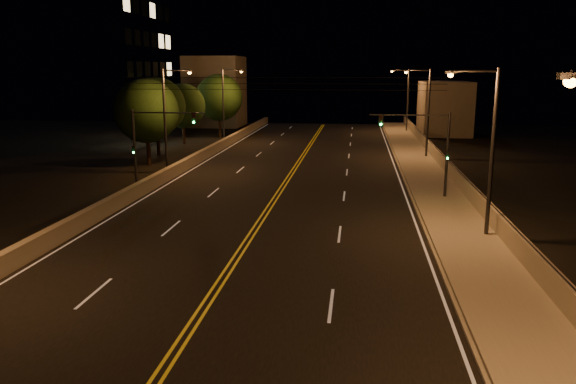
# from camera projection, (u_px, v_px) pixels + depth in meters

# --- Properties ---
(road) EXTENTS (18.00, 120.00, 0.02)m
(road) POSITION_uv_depth(u_px,v_px,m) (256.00, 229.00, 29.99)
(road) COLOR black
(road) RESTS_ON ground
(sidewalk) EXTENTS (3.60, 120.00, 0.30)m
(sidewalk) POSITION_uv_depth(u_px,v_px,m) (463.00, 233.00, 28.66)
(sidewalk) COLOR #9B9682
(sidewalk) RESTS_ON ground
(curb) EXTENTS (0.14, 120.00, 0.15)m
(curb) POSITION_uv_depth(u_px,v_px,m) (426.00, 233.00, 28.90)
(curb) COLOR #9B9682
(curb) RESTS_ON ground
(parapet_wall) EXTENTS (0.30, 120.00, 1.00)m
(parapet_wall) POSITION_uv_depth(u_px,v_px,m) (498.00, 222.00, 28.32)
(parapet_wall) COLOR gray
(parapet_wall) RESTS_ON sidewalk
(jersey_barrier) EXTENTS (0.45, 120.00, 0.94)m
(jersey_barrier) POSITION_uv_depth(u_px,v_px,m) (93.00, 215.00, 30.99)
(jersey_barrier) COLOR gray
(jersey_barrier) RESTS_ON ground
(distant_building_right) EXTENTS (6.00, 10.00, 6.81)m
(distant_building_right) POSITION_uv_depth(u_px,v_px,m) (444.00, 108.00, 73.68)
(distant_building_right) COLOR gray
(distant_building_right) RESTS_ON ground
(distant_building_left) EXTENTS (8.00, 8.00, 10.23)m
(distant_building_left) POSITION_uv_depth(u_px,v_px,m) (215.00, 92.00, 83.82)
(distant_building_left) COLOR gray
(distant_building_left) RESTS_ON ground
(parapet_rail) EXTENTS (0.06, 120.00, 0.06)m
(parapet_rail) POSITION_uv_depth(u_px,v_px,m) (499.00, 212.00, 28.21)
(parapet_rail) COLOR black
(parapet_rail) RESTS_ON parapet_wall
(lane_markings) EXTENTS (17.32, 116.00, 0.00)m
(lane_markings) POSITION_uv_depth(u_px,v_px,m) (255.00, 229.00, 29.91)
(lane_markings) COLOR silver
(lane_markings) RESTS_ON road
(streetlight_1) EXTENTS (2.55, 0.28, 8.42)m
(streetlight_1) POSITION_uv_depth(u_px,v_px,m) (487.00, 142.00, 27.08)
(streetlight_1) COLOR #2D2D33
(streetlight_1) RESTS_ON ground
(streetlight_2) EXTENTS (2.55, 0.28, 8.42)m
(streetlight_2) POSITION_uv_depth(u_px,v_px,m) (425.00, 107.00, 52.31)
(streetlight_2) COLOR #2D2D33
(streetlight_2) RESTS_ON ground
(streetlight_3) EXTENTS (2.55, 0.28, 8.42)m
(streetlight_3) POSITION_uv_depth(u_px,v_px,m) (406.00, 96.00, 74.48)
(streetlight_3) COLOR #2D2D33
(streetlight_3) RESTS_ON ground
(streetlight_5) EXTENTS (2.55, 0.28, 8.42)m
(streetlight_5) POSITION_uv_depth(u_px,v_px,m) (168.00, 113.00, 45.11)
(streetlight_5) COLOR #2D2D33
(streetlight_5) RESTS_ON ground
(streetlight_6) EXTENTS (2.55, 0.28, 8.42)m
(streetlight_6) POSITION_uv_depth(u_px,v_px,m) (226.00, 100.00, 64.51)
(streetlight_6) COLOR #2D2D33
(streetlight_6) RESTS_ON ground
(traffic_signal_right) EXTENTS (5.11, 0.31, 5.70)m
(traffic_signal_right) POSITION_uv_depth(u_px,v_px,m) (431.00, 145.00, 35.74)
(traffic_signal_right) COLOR #2D2D33
(traffic_signal_right) RESTS_ON ground
(traffic_signal_left) EXTENTS (5.11, 0.31, 5.70)m
(traffic_signal_left) POSITION_uv_depth(u_px,v_px,m) (149.00, 140.00, 37.99)
(traffic_signal_left) COLOR #2D2D33
(traffic_signal_left) RESTS_ON ground
(overhead_wires) EXTENTS (22.00, 0.03, 0.83)m
(overhead_wires) POSITION_uv_depth(u_px,v_px,m) (280.00, 84.00, 37.62)
(overhead_wires) COLOR black
(building_tower) EXTENTS (24.00, 15.00, 27.52)m
(building_tower) POSITION_uv_depth(u_px,v_px,m) (47.00, 25.00, 63.04)
(building_tower) COLOR gray
(building_tower) RESTS_ON ground
(tree_0) EXTENTS (5.60, 5.60, 7.59)m
(tree_0) POSITION_uv_depth(u_px,v_px,m) (146.00, 111.00, 49.01)
(tree_0) COLOR black
(tree_0) RESTS_ON ground
(tree_1) EXTENTS (5.65, 5.65, 7.65)m
(tree_1) POSITION_uv_depth(u_px,v_px,m) (157.00, 106.00, 54.89)
(tree_1) COLOR black
(tree_1) RESTS_ON ground
(tree_2) EXTENTS (5.05, 5.05, 6.84)m
(tree_2) POSITION_uv_depth(u_px,v_px,m) (183.00, 106.00, 63.36)
(tree_2) COLOR black
(tree_2) RESTS_ON ground
(tree_3) EXTENTS (5.77, 5.77, 7.82)m
(tree_3) POSITION_uv_depth(u_px,v_px,m) (219.00, 98.00, 69.53)
(tree_3) COLOR black
(tree_3) RESTS_ON ground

